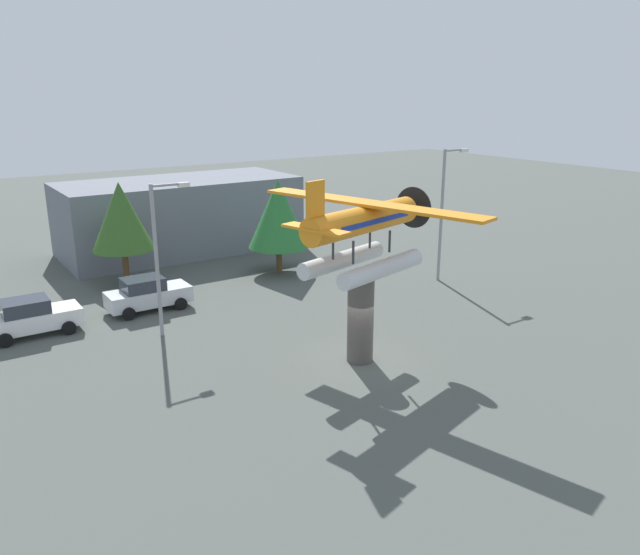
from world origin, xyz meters
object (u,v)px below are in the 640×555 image
tree_east (121,216)px  display_pedestal (360,317)px  car_mid_silver (147,294)px  streetlight_secondary (444,205)px  streetlight_primary (160,248)px  tree_center_back (278,214)px  car_near_white (31,317)px  storefront_building (180,215)px  floatplane_monument (364,231)px

tree_east → display_pedestal: bearing=-73.0°
car_mid_silver → streetlight_secondary: 17.38m
streetlight_primary → car_mid_silver: bearing=83.4°
streetlight_secondary → tree_center_back: streetlight_secondary is taller
car_near_white → tree_east: 8.53m
display_pedestal → car_near_white: (-10.88, 10.76, -1.05)m
car_near_white → storefront_building: storefront_building is taller
car_mid_silver → storefront_building: (6.26, 10.91, 1.62)m
tree_center_back → car_near_white: bearing=-170.0°
car_near_white → tree_east: size_ratio=0.70×
car_near_white → streetlight_secondary: size_ratio=0.54×
floatplane_monument → streetlight_secondary: floatplane_monument is taller
floatplane_monument → tree_east: bearing=92.5°
car_mid_silver → tree_center_back: bearing=13.9°
car_mid_silver → streetlight_secondary: size_ratio=0.54×
car_mid_silver → tree_center_back: 9.85m
display_pedestal → storefront_building: bearing=87.4°
tree_east → storefront_building: bearing=46.2°
car_near_white → car_mid_silver: bearing=3.4°
floatplane_monument → car_near_white: floatplane_monument is taller
car_near_white → storefront_building: size_ratio=0.26×
display_pedestal → floatplane_monument: size_ratio=0.37×
tree_east → floatplane_monument: bearing=-72.6°
display_pedestal → storefront_building: 22.03m
car_mid_silver → storefront_building: size_ratio=0.26×
car_mid_silver → tree_center_back: (9.17, 2.27, 2.80)m
streetlight_primary → tree_center_back: bearing=32.0°
streetlight_primary → streetlight_secondary: size_ratio=0.91×
car_mid_silver → tree_center_back: size_ratio=0.73×
streetlight_secondary → car_near_white: bearing=169.3°
tree_east → streetlight_primary: bearing=-95.6°
floatplane_monument → storefront_building: (0.87, 21.97, -3.04)m
display_pedestal → car_mid_silver: 12.32m
car_mid_silver → streetlight_primary: bearing=-96.6°
tree_center_back → streetlight_primary: bearing=-148.0°
display_pedestal → car_near_white: size_ratio=0.92×
car_near_white → tree_center_back: tree_center_back is taller
streetlight_secondary → car_mid_silver: bearing=164.7°
car_near_white → streetlight_primary: streetlight_primary is taller
display_pedestal → floatplane_monument: floatplane_monument is taller
display_pedestal → car_mid_silver: bearing=115.4°
display_pedestal → tree_east: bearing=107.0°
floatplane_monument → car_near_white: (-11.00, 10.73, -4.66)m
streetlight_primary → streetlight_secondary: streetlight_secondary is taller
car_near_white → streetlight_secondary: bearing=-10.7°
display_pedestal → tree_east: size_ratio=0.64×
car_mid_silver → display_pedestal: bearing=-64.6°
storefront_building → tree_center_back: (2.91, -8.64, 1.18)m
floatplane_monument → tree_center_back: size_ratio=1.79×
streetlight_primary → tree_center_back: 11.33m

